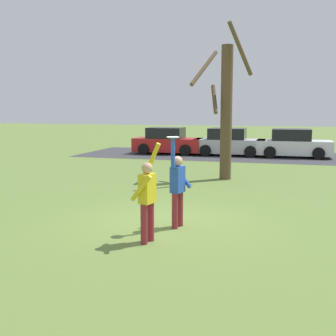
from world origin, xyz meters
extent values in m
plane|color=olive|center=(0.00, 0.00, 0.00)|extent=(120.00, 120.00, 0.00)
cylinder|color=maroon|center=(0.40, -0.30, 0.41)|extent=(0.14, 0.14, 0.82)
cylinder|color=maroon|center=(0.34, -0.56, 0.41)|extent=(0.14, 0.14, 0.82)
cube|color=#234CB2|center=(0.37, -0.43, 1.12)|extent=(0.30, 0.40, 0.60)
sphere|color=tan|center=(0.37, -0.43, 1.53)|extent=(0.23, 0.23, 0.23)
cylinder|color=#234CB2|center=(0.42, -0.21, 1.17)|extent=(0.49, 0.19, 0.57)
cylinder|color=#234CB2|center=(0.32, -0.65, 1.75)|extent=(0.09, 0.09, 0.66)
cylinder|color=maroon|center=(0.04, -1.83, 0.41)|extent=(0.14, 0.14, 0.82)
cylinder|color=maroon|center=(0.10, -1.58, 0.41)|extent=(0.14, 0.14, 0.82)
cube|color=gold|center=(0.07, -1.70, 1.12)|extent=(0.30, 0.40, 0.60)
sphere|color=tan|center=(0.07, -1.70, 1.53)|extent=(0.23, 0.23, 0.23)
cylinder|color=gold|center=(0.02, -1.92, 1.17)|extent=(0.49, 0.19, 0.57)
cylinder|color=gold|center=(0.12, -1.49, 1.72)|extent=(0.36, 0.15, 0.64)
cylinder|color=white|center=(0.32, -0.65, 2.09)|extent=(0.27, 0.27, 0.02)
cube|color=red|center=(-4.34, 15.30, 0.55)|extent=(4.11, 1.83, 0.80)
cube|color=black|center=(-4.49, 15.30, 1.27)|extent=(2.11, 1.66, 0.64)
cylinder|color=black|center=(-3.08, 16.22, 0.33)|extent=(0.66, 0.22, 0.66)
cylinder|color=black|center=(-3.06, 14.40, 0.33)|extent=(0.66, 0.22, 0.66)
cylinder|color=black|center=(-5.62, 16.20, 0.33)|extent=(0.66, 0.22, 0.66)
cylinder|color=black|center=(-5.61, 14.38, 0.33)|extent=(0.66, 0.22, 0.66)
cube|color=#BCBCC1|center=(-0.63, 15.42, 0.55)|extent=(4.11, 1.83, 0.80)
cube|color=black|center=(-0.78, 15.41, 1.27)|extent=(2.11, 1.66, 0.64)
cylinder|color=black|center=(0.63, 16.34, 0.33)|extent=(0.66, 0.22, 0.66)
cylinder|color=black|center=(0.65, 14.51, 0.33)|extent=(0.66, 0.22, 0.66)
cylinder|color=black|center=(-1.91, 16.32, 0.33)|extent=(0.66, 0.22, 0.66)
cylinder|color=black|center=(-1.90, 14.50, 0.33)|extent=(0.66, 0.22, 0.66)
cube|color=white|center=(2.98, 15.43, 0.55)|extent=(4.11, 1.83, 0.80)
cube|color=black|center=(2.83, 15.43, 1.27)|extent=(2.11, 1.66, 0.64)
cylinder|color=black|center=(4.25, 16.35, 0.33)|extent=(0.66, 0.22, 0.66)
cylinder|color=black|center=(4.26, 14.53, 0.33)|extent=(0.66, 0.22, 0.66)
cylinder|color=black|center=(1.71, 16.34, 0.33)|extent=(0.66, 0.22, 0.66)
cylinder|color=black|center=(1.72, 14.51, 0.33)|extent=(0.66, 0.22, 0.66)
cube|color=#38383D|center=(-0.77, 15.33, 0.00)|extent=(17.21, 6.40, 0.01)
cylinder|color=brown|center=(0.40, 6.74, 2.54)|extent=(0.44, 0.44, 5.08)
cylinder|color=brown|center=(-0.53, 7.03, 4.29)|extent=(0.75, 2.00, 1.51)
cylinder|color=brown|center=(-0.04, 6.60, 3.08)|extent=(0.46, 1.04, 1.13)
cylinder|color=brown|center=(0.92, 6.39, 4.87)|extent=(0.90, 1.23, 1.86)
camera|label=1|loc=(2.83, -9.80, 2.71)|focal=46.15mm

